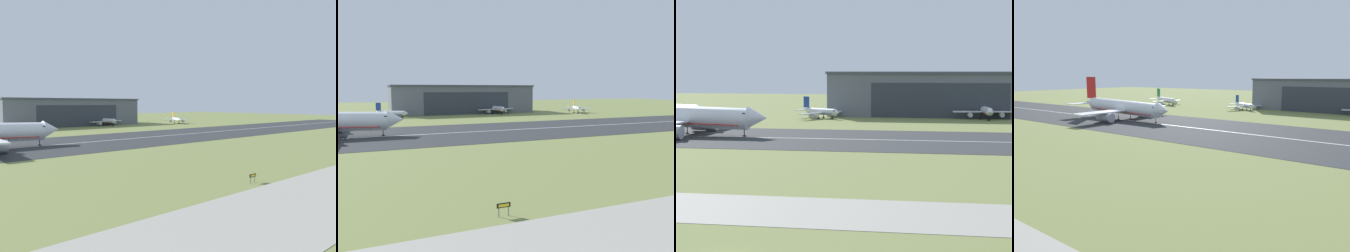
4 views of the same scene
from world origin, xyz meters
The scene contains 8 objects.
ground_plane centered at (0.00, 52.70, 0.00)m, with size 662.19×662.19×0.00m, color olive.
runway_strip centered at (0.00, 105.40, 0.03)m, with size 422.19×49.31×0.06m, color #2B2D30.
runway_centreline centered at (0.00, 105.40, 0.07)m, with size 379.98×0.70×0.01m, color silver.
hangar_building centered at (14.00, 195.09, 8.43)m, with size 84.05×30.74×16.83m.
airplane_parked_west centered at (30.14, 178.53, 3.11)m, with size 22.97×22.12×9.15m.
airplane_parked_east centered at (-28.07, 171.95, 2.41)m, with size 17.96×20.69×7.72m.
airplane_parked_far_east centered at (77.93, 166.11, 2.90)m, with size 17.28×19.62×7.91m.
runway_sign centered at (-24.39, 32.54, 1.20)m, with size 1.71×0.13×1.59m.
Camera 2 is at (-38.20, -1.26, 14.72)m, focal length 35.00 mm.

